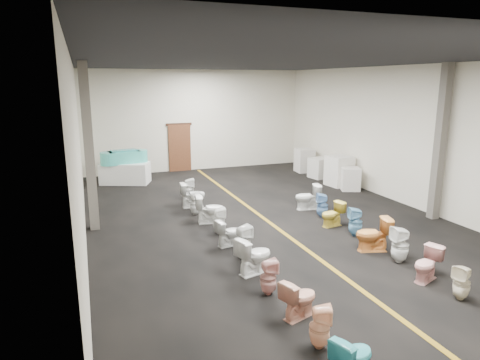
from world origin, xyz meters
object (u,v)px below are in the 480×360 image
(appliance_crate_c, at_px, (320,168))
(toilet_left_8, at_px, (210,209))
(toilet_left_4, at_px, (254,255))
(toilet_right_8, at_px, (322,205))
(toilet_right_9, at_px, (308,197))
(toilet_left_3, at_px, (268,277))
(toilet_right_5, at_px, (373,234))
(toilet_left_0, at_px, (353,357))
(toilet_right_4, at_px, (400,245))
(toilet_left_11, at_px, (189,190))
(toilet_right_3, at_px, (427,264))
(toilet_left_2, at_px, (299,298))
(toilet_right_7, at_px, (332,214))
(toilet_left_10, at_px, (193,195))
(toilet_right_6, at_px, (356,222))
(toilet_left_5, at_px, (243,242))
(display_table, at_px, (125,173))
(bathtub, at_px, (124,157))
(appliance_crate_b, at_px, (339,171))
(appliance_crate_d, at_px, (304,160))
(toilet_left_6, at_px, (229,233))
(toilet_left_7, at_px, (219,221))
(toilet_left_1, at_px, (320,327))
(toilet_left_9, at_px, (195,204))
(toilet_right_2, at_px, (462,283))
(appliance_crate_a, at_px, (350,179))

(appliance_crate_c, distance_m, toilet_left_8, 7.27)
(toilet_left_8, bearing_deg, toilet_left_4, -171.43)
(toilet_right_8, height_order, toilet_right_9, toilet_right_9)
(toilet_left_3, bearing_deg, toilet_right_5, -66.31)
(toilet_left_0, xyz_separation_m, toilet_right_9, (3.36, 7.28, 0.06))
(toilet_right_4, xyz_separation_m, toilet_right_5, (-0.14, 0.77, -0.00))
(toilet_left_8, height_order, toilet_right_5, toilet_right_5)
(toilet_left_11, height_order, toilet_right_3, toilet_left_11)
(toilet_left_2, bearing_deg, toilet_right_7, -57.52)
(toilet_left_0, distance_m, toilet_right_9, 8.02)
(toilet_left_2, distance_m, toilet_right_4, 3.44)
(toilet_left_10, relative_size, toilet_right_6, 1.04)
(toilet_left_0, xyz_separation_m, toilet_left_4, (0.01, 3.55, 0.06))
(toilet_left_3, bearing_deg, toilet_left_5, -0.24)
(toilet_left_0, distance_m, toilet_right_4, 4.40)
(toilet_right_8, xyz_separation_m, toilet_right_9, (0.00, 0.91, 0.03))
(toilet_left_3, distance_m, toilet_right_6, 4.04)
(toilet_right_3, bearing_deg, toilet_left_5, -147.83)
(toilet_left_0, relative_size, toilet_right_8, 0.91)
(toilet_left_8, distance_m, toilet_right_8, 3.36)
(display_table, height_order, toilet_right_7, display_table)
(bathtub, bearing_deg, toilet_right_3, -74.45)
(appliance_crate_b, height_order, appliance_crate_d, appliance_crate_b)
(toilet_left_6, bearing_deg, toilet_left_3, 166.07)
(toilet_right_4, bearing_deg, toilet_left_11, -145.09)
(toilet_left_0, distance_m, toilet_left_11, 9.58)
(toilet_left_4, distance_m, toilet_left_7, 2.57)
(toilet_left_1, xyz_separation_m, toilet_right_9, (3.41, 6.50, 0.05))
(bathtub, relative_size, toilet_left_8, 2.26)
(bathtub, xyz_separation_m, toilet_left_8, (1.78, -5.90, -0.66))
(toilet_left_1, height_order, toilet_left_2, toilet_left_2)
(toilet_left_4, xyz_separation_m, toilet_left_7, (0.04, 2.57, -0.04))
(toilet_right_8, bearing_deg, toilet_left_1, -11.10)
(appliance_crate_b, xyz_separation_m, toilet_left_7, (-6.05, -3.57, -0.22))
(toilet_left_6, xyz_separation_m, toilet_right_5, (3.12, -1.52, 0.08))
(toilet_right_6, bearing_deg, toilet_left_11, -129.92)
(toilet_left_5, relative_size, toilet_right_3, 1.11)
(toilet_left_2, bearing_deg, toilet_right_3, -102.75)
(toilet_left_1, distance_m, toilet_right_7, 5.82)
(toilet_right_5, bearing_deg, toilet_left_7, -111.94)
(appliance_crate_d, distance_m, toilet_right_9, 5.87)
(toilet_left_9, relative_size, toilet_right_2, 1.03)
(appliance_crate_a, xyz_separation_m, toilet_left_5, (-6.02, -4.57, -0.03))
(display_table, height_order, toilet_right_9, display_table)
(toilet_left_4, distance_m, toilet_left_10, 5.25)
(toilet_left_0, height_order, toilet_left_8, toilet_left_8)
(appliance_crate_b, xyz_separation_m, toilet_left_1, (-6.14, -8.91, -0.23))
(toilet_left_8, relative_size, toilet_right_4, 0.98)
(toilet_left_9, xyz_separation_m, toilet_right_5, (3.27, -4.27, 0.06))
(toilet_left_11, bearing_deg, toilet_right_5, -145.49)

